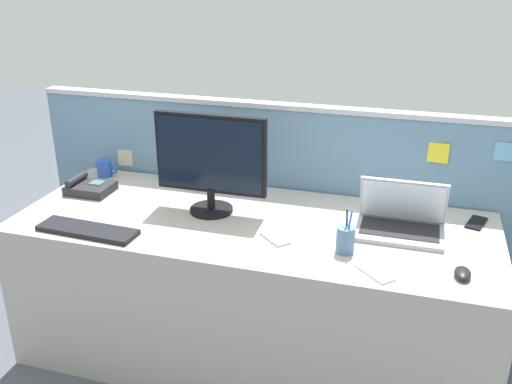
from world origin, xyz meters
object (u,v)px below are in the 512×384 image
(cell_phone_silver_slab, at_px, (275,238))
(laptop, at_px, (401,220))
(desktop_monitor, at_px, (210,160))
(keyboard_main, at_px, (88,230))
(pen_cup, at_px, (345,240))
(coffee_mug, at_px, (105,168))
(cell_phone_black_slab, at_px, (476,223))
(computer_mouse_right_hand, at_px, (463,273))
(desk_phone, at_px, (89,187))
(cell_phone_white_slab, at_px, (375,273))

(cell_phone_silver_slab, bearing_deg, laptop, -22.75)
(desktop_monitor, height_order, keyboard_main, desktop_monitor)
(laptop, xyz_separation_m, pen_cup, (-0.20, -0.25, 0.00))
(coffee_mug, bearing_deg, cell_phone_black_slab, -1.64)
(desktop_monitor, xyz_separation_m, computer_mouse_right_hand, (1.09, -0.29, -0.23))
(keyboard_main, distance_m, pen_cup, 1.08)
(laptop, bearing_deg, computer_mouse_right_hand, -52.92)
(pen_cup, bearing_deg, desk_phone, 168.94)
(desktop_monitor, bearing_deg, desk_phone, 177.26)
(cell_phone_silver_slab, bearing_deg, cell_phone_white_slab, -68.38)
(cell_phone_black_slab, bearing_deg, coffee_mug, -164.44)
(desktop_monitor, height_order, cell_phone_silver_slab, desktop_monitor)
(computer_mouse_right_hand, distance_m, pen_cup, 0.45)
(keyboard_main, relative_size, computer_mouse_right_hand, 4.41)
(laptop, bearing_deg, cell_phone_black_slab, 27.87)
(coffee_mug, bearing_deg, laptop, -8.18)
(desktop_monitor, height_order, cell_phone_white_slab, desktop_monitor)
(desktop_monitor, distance_m, cell_phone_white_slab, 0.89)
(pen_cup, xyz_separation_m, cell_phone_black_slab, (0.52, 0.42, -0.05))
(keyboard_main, distance_m, cell_phone_silver_slab, 0.80)
(desk_phone, xyz_separation_m, coffee_mug, (-0.04, 0.22, 0.02))
(desktop_monitor, height_order, coffee_mug, desktop_monitor)
(desktop_monitor, xyz_separation_m, cell_phone_white_slab, (0.78, -0.36, -0.24))
(desktop_monitor, xyz_separation_m, pen_cup, (0.65, -0.22, -0.19))
(keyboard_main, height_order, cell_phone_silver_slab, keyboard_main)
(keyboard_main, relative_size, coffee_mug, 3.85)
(laptop, height_order, pen_cup, laptop)
(desk_phone, xyz_separation_m, pen_cup, (1.31, -0.26, 0.03))
(pen_cup, distance_m, coffee_mug, 1.43)
(desktop_monitor, bearing_deg, laptop, 2.09)
(keyboard_main, distance_m, cell_phone_black_slab, 1.69)
(keyboard_main, bearing_deg, cell_phone_silver_slab, 15.14)
(desk_phone, height_order, keyboard_main, desk_phone)
(coffee_mug, bearing_deg, desk_phone, -80.00)
(computer_mouse_right_hand, bearing_deg, pen_cup, 170.59)
(desk_phone, relative_size, pen_cup, 1.15)
(pen_cup, xyz_separation_m, cell_phone_white_slab, (0.13, -0.13, -0.05))
(cell_phone_silver_slab, bearing_deg, coffee_mug, 109.90)
(computer_mouse_right_hand, relative_size, cell_phone_white_slab, 0.65)
(pen_cup, bearing_deg, coffee_mug, 160.50)
(coffee_mug, bearing_deg, desktop_monitor, -19.84)
(cell_phone_black_slab, bearing_deg, keyboard_main, -143.33)
(desktop_monitor, distance_m, cell_phone_silver_slab, 0.47)
(cell_phone_white_slab, distance_m, cell_phone_silver_slab, 0.46)
(desktop_monitor, distance_m, desk_phone, 0.70)
(cell_phone_black_slab, bearing_deg, desk_phone, -157.55)
(laptop, xyz_separation_m, cell_phone_silver_slab, (-0.49, -0.22, -0.05))
(cell_phone_silver_slab, height_order, coffee_mug, coffee_mug)
(desk_phone, bearing_deg, desktop_monitor, -2.74)
(cell_phone_black_slab, distance_m, cell_phone_silver_slab, 0.90)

